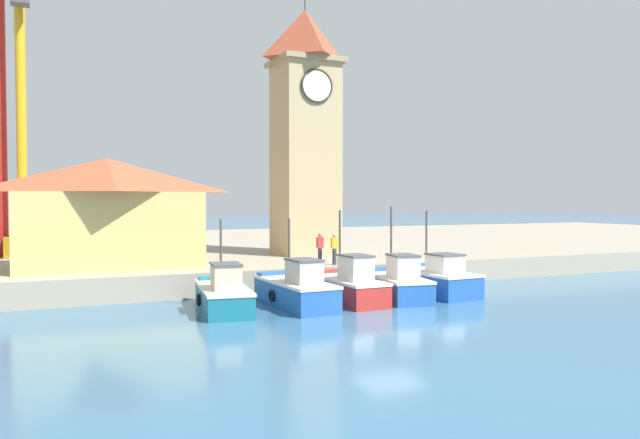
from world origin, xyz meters
name	(u,v)px	position (x,y,z in m)	size (l,w,h in m)	color
ground_plane	(389,318)	(0.00, 0.00, 0.00)	(300.00, 300.00, 0.00)	#386689
quay_wharf	(211,250)	(0.00, 27.61, 0.59)	(120.00, 40.00, 1.18)	#9E937F
fishing_boat_far_left	(223,294)	(-5.41, 4.13, 0.68)	(2.49, 5.28, 3.77)	#196B7F
fishing_boat_left_outer	(296,290)	(-2.36, 3.75, 0.73)	(2.11, 5.21, 3.75)	#2356A8
fishing_boat_left_inner	(347,286)	(0.21, 4.03, 0.72)	(1.97, 5.04, 4.08)	#AD2823
fishing_boat_mid_left	(396,283)	(2.71, 3.97, 0.70)	(2.62, 5.19, 4.23)	#2356A8
fishing_boat_center	(434,280)	(5.01, 4.27, 0.72)	(2.40, 4.94, 4.02)	#2356A8
clock_tower	(305,126)	(2.75, 14.94, 9.07)	(3.96, 3.96, 16.61)	tan
warehouse_left	(108,211)	(-9.11, 12.49, 3.98)	(9.10, 6.03, 5.47)	tan
port_crane_near	(2,132)	(-14.30, 21.28, 8.62)	(2.01, 7.39, 19.27)	maroon
port_crane_far	(21,135)	(-13.21, 20.14, 8.35)	(2.00, 10.40, 19.74)	#976E11
dock_worker_near_tower	(334,248)	(1.70, 8.50, 2.02)	(0.34, 0.22, 1.62)	#33333D
dock_worker_along_quay	(320,248)	(1.19, 9.21, 2.02)	(0.34, 0.22, 1.62)	#33333D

